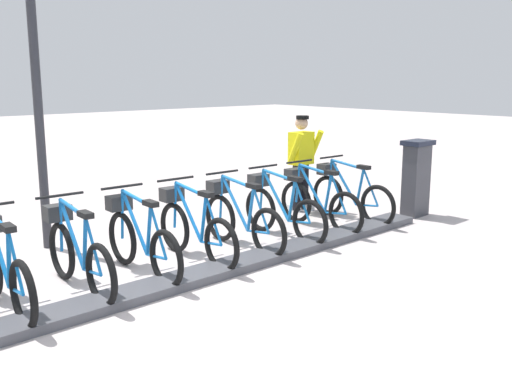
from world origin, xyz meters
The scene contains 13 objects.
ground_plane centered at (0.00, 0.00, 0.00)m, with size 60.00×60.00×0.00m, color beige.
dock_rail_base centered at (0.00, 0.00, 0.05)m, with size 0.44×8.53×0.10m, color #47474C.
payment_kiosk centered at (0.05, -4.72, 0.67)m, with size 0.36×0.52×1.28m.
bike_docked_0 centered at (0.62, -3.67, 0.43)m, with size 1.72×0.54×1.02m.
bike_docked_1 centered at (0.62, -2.89, 0.43)m, with size 1.72×0.54×1.02m.
bike_docked_2 centered at (0.62, -2.12, 0.43)m, with size 1.72×0.54×1.02m.
bike_docked_3 centered at (0.62, -1.35, 0.43)m, with size 1.72×0.54×1.02m.
bike_docked_4 centered at (0.62, -0.58, 0.43)m, with size 1.72×0.54×1.02m.
bike_docked_5 centered at (0.62, 0.20, 0.43)m, with size 1.72×0.54×1.02m.
bike_docked_6 centered at (0.62, 0.97, 0.43)m, with size 1.72×0.54×1.02m.
bike_docked_7 centered at (0.62, 1.74, 0.43)m, with size 1.72×0.54×1.02m.
worker_near_rack centered at (1.60, -3.57, 0.91)m, with size 0.47×0.63×1.66m.
lamp_post centered at (2.40, 0.61, 2.55)m, with size 0.32×0.32×3.88m.
Camera 1 is at (-5.02, 3.38, 2.31)m, focal length 39.15 mm.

